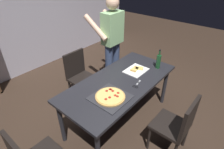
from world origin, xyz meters
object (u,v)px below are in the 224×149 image
object	(u,v)px
chair_near_camera	(178,124)
kitchen_scissors	(136,85)
person_serving_pizza	(112,40)
chair_far_side	(79,73)
wine_bottle	(158,61)
dining_table	(120,85)
pepperoni_pizza_on_tray	(110,97)

from	to	relation	value
chair_near_camera	kitchen_scissors	bearing A→B (deg)	84.79
person_serving_pizza	kitchen_scissors	distance (m)	1.12
chair_far_side	wine_bottle	distance (m)	1.38
wine_bottle	dining_table	bearing A→B (deg)	161.91
chair_far_side	person_serving_pizza	world-z (taller)	person_serving_pizza
chair_near_camera	wine_bottle	xyz separation A→B (m)	(0.69, 0.69, 0.36)
chair_far_side	person_serving_pizza	size ratio (longest dim) A/B	0.51
person_serving_pizza	kitchen_scissors	size ratio (longest dim) A/B	8.85
wine_bottle	kitchen_scissors	bearing A→B (deg)	-178.69
pepperoni_pizza_on_tray	wine_bottle	xyz separation A→B (m)	(1.06, -0.09, 0.10)
dining_table	chair_far_side	size ratio (longest dim) A/B	2.04
wine_bottle	kitchen_scissors	xyz separation A→B (m)	(-0.63, -0.01, -0.11)
pepperoni_pizza_on_tray	kitchen_scissors	world-z (taller)	pepperoni_pizza_on_tray
person_serving_pizza	wine_bottle	world-z (taller)	person_serving_pizza
dining_table	chair_near_camera	distance (m)	0.93
pepperoni_pizza_on_tray	wine_bottle	size ratio (longest dim) A/B	1.39
person_serving_pizza	wine_bottle	xyz separation A→B (m)	(0.06, -0.92, -0.13)
pepperoni_pizza_on_tray	chair_near_camera	bearing A→B (deg)	-64.45
pepperoni_pizza_on_tray	kitchen_scissors	size ratio (longest dim) A/B	2.22
person_serving_pizza	chair_near_camera	bearing A→B (deg)	-111.63
person_serving_pizza	wine_bottle	bearing A→B (deg)	-86.53
kitchen_scissors	chair_far_side	bearing A→B (deg)	93.04
dining_table	chair_far_side	xyz separation A→B (m)	(0.00, 0.91, -0.17)
kitchen_scissors	pepperoni_pizza_on_tray	bearing A→B (deg)	166.26
dining_table	chair_far_side	world-z (taller)	chair_far_side
dining_table	wine_bottle	distance (m)	0.75
chair_far_side	wine_bottle	size ratio (longest dim) A/B	2.85
wine_bottle	kitchen_scissors	distance (m)	0.64
dining_table	wine_bottle	bearing A→B (deg)	-18.09
chair_near_camera	chair_far_side	xyz separation A→B (m)	(0.00, 1.82, 0.00)
chair_far_side	kitchen_scissors	xyz separation A→B (m)	(0.06, -1.15, 0.24)
wine_bottle	person_serving_pizza	bearing A→B (deg)	93.47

